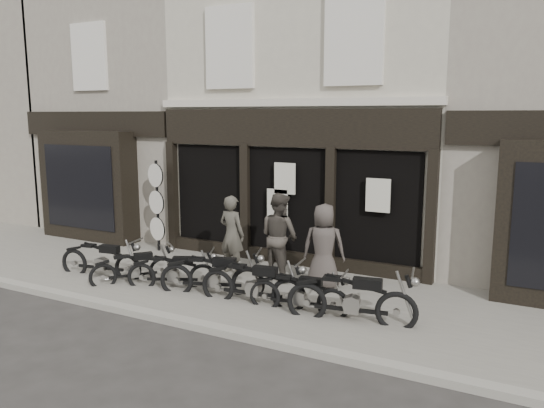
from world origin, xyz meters
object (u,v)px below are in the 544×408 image
at_px(motorcycle_2, 173,275).
at_px(man_left, 232,234).
at_px(motorcycle_1, 134,271).
at_px(motorcycle_4, 254,288).
at_px(motorcycle_6, 352,303).
at_px(motorcycle_5, 300,297).
at_px(motorcycle_0, 102,263).
at_px(man_right, 324,247).
at_px(man_centre, 279,236).
at_px(motorcycle_3, 213,279).
at_px(advert_sign_post, 157,210).

height_order(motorcycle_2, man_left, man_left).
distance_m(motorcycle_1, motorcycle_4, 3.02).
bearing_deg(motorcycle_6, motorcycle_5, 167.87).
distance_m(motorcycle_2, motorcycle_6, 4.05).
relative_size(motorcycle_0, man_right, 1.17).
xyz_separation_m(man_left, man_centre, (1.18, 0.10, 0.06)).
distance_m(motorcycle_3, man_centre, 1.82).
distance_m(motorcycle_0, advert_sign_post, 2.53).
bearing_deg(motorcycle_2, man_right, 0.12).
xyz_separation_m(man_left, advert_sign_post, (-2.85, 0.81, 0.22)).
bearing_deg(man_left, man_centre, -168.07).
distance_m(man_centre, man_right, 1.15).
relative_size(motorcycle_4, man_right, 1.21).
bearing_deg(motorcycle_2, advert_sign_post, 110.48).
height_order(motorcycle_4, advert_sign_post, advert_sign_post).
bearing_deg(man_left, motorcycle_1, 51.45).
distance_m(man_centre, advert_sign_post, 4.09).
height_order(motorcycle_0, man_centre, man_centre).
relative_size(motorcycle_0, motorcycle_1, 1.35).
relative_size(man_left, advert_sign_post, 0.71).
bearing_deg(motorcycle_1, motorcycle_0, 129.83).
bearing_deg(motorcycle_4, man_centre, 92.55).
relative_size(motorcycle_2, motorcycle_4, 0.83).
xyz_separation_m(motorcycle_1, man_left, (1.59, 1.55, 0.67)).
bearing_deg(motorcycle_6, man_right, 118.47).
bearing_deg(motorcycle_4, motorcycle_0, 174.42).
height_order(motorcycle_0, motorcycle_1, motorcycle_0).
bearing_deg(motorcycle_5, man_left, 141.79).
bearing_deg(motorcycle_5, man_right, 86.90).
height_order(man_right, advert_sign_post, advert_sign_post).
distance_m(motorcycle_6, man_right, 1.92).
height_order(motorcycle_1, motorcycle_5, motorcycle_5).
bearing_deg(motorcycle_2, motorcycle_3, -23.46).
distance_m(motorcycle_0, man_right, 5.12).
relative_size(motorcycle_3, man_right, 1.17).
bearing_deg(man_right, advert_sign_post, -24.76).
bearing_deg(man_centre, motorcycle_1, 50.89).
bearing_deg(man_centre, motorcycle_6, 164.52).
xyz_separation_m(motorcycle_2, motorcycle_5, (3.00, -0.05, 0.00)).
height_order(motorcycle_1, motorcycle_4, motorcycle_4).
height_order(motorcycle_6, man_centre, man_centre).
height_order(motorcycle_0, motorcycle_3, motorcycle_3).
bearing_deg(man_left, advert_sign_post, -8.67).
height_order(motorcycle_3, man_right, man_right).
bearing_deg(motorcycle_3, advert_sign_post, 126.74).
xyz_separation_m(motorcycle_5, man_right, (-0.08, 1.40, 0.66)).
bearing_deg(motorcycle_4, motorcycle_3, 167.86).
distance_m(motorcycle_1, motorcycle_3, 2.00).
bearing_deg(man_centre, motorcycle_5, 147.68).
xyz_separation_m(man_left, man_right, (2.32, -0.09, 0.00)).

